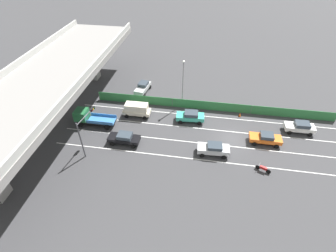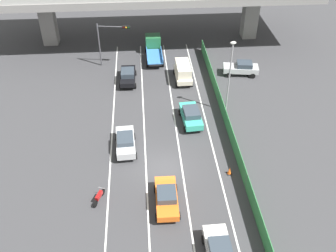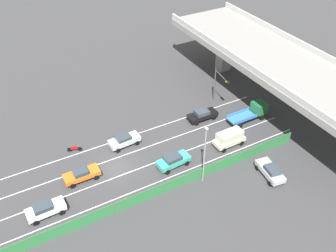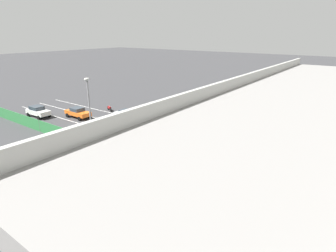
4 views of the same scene
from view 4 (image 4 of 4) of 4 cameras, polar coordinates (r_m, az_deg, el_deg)
ground_plane at (r=41.51m, az=-14.36°, el=0.57°), size 300.00×300.00×0.00m
lane_line_left_edge at (r=42.25m, az=-6.22°, el=1.38°), size 0.14×42.94×0.01m
lane_line_mid_left at (r=40.03m, az=-9.39°, el=0.25°), size 0.14×42.94×0.01m
lane_line_mid_right at (r=37.97m, az=-12.91°, el=-1.00°), size 0.14×42.94×0.01m
lane_line_right_edge at (r=36.09m, az=-16.82°, el=-2.39°), size 0.14×42.94×0.01m
elevated_overpass at (r=25.50m, az=26.48°, el=4.27°), size 44.76×11.97×8.69m
green_fence at (r=34.80m, az=-19.45°, el=-2.04°), size 0.10×39.04×1.62m
car_sedan_white at (r=47.43m, az=-25.04°, el=2.79°), size 2.02×4.29×1.68m
car_taxi_teal at (r=34.43m, az=-11.69°, el=-1.32°), size 2.26×4.44×1.69m
car_taxi_orange at (r=44.69m, az=-17.95°, el=2.69°), size 2.00×4.41×1.59m
car_van_cream at (r=28.73m, az=-0.17°, el=-4.38°), size 2.10×4.38×2.17m
car_sedan_silver at (r=41.43m, az=-8.27°, el=2.26°), size 2.12×4.33×1.63m
car_sedan_black at (r=34.05m, az=6.68°, el=-1.36°), size 2.04×4.51×1.62m
flatbed_truck_blue at (r=28.38m, az=14.97°, el=-5.31°), size 2.32×6.15×2.40m
motorcycle at (r=47.41m, az=-11.87°, el=3.57°), size 0.92×1.84×0.93m
parked_wagon_silver at (r=23.42m, az=-9.69°, el=-11.17°), size 4.51×2.48×1.70m
traffic_light at (r=33.16m, az=15.00°, el=3.31°), size 4.14×0.93×5.69m
street_lamp at (r=29.46m, az=-15.69°, el=3.07°), size 0.60×0.36×8.23m
traffic_cone at (r=39.27m, az=-22.03°, el=-0.75°), size 0.47×0.47×0.72m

